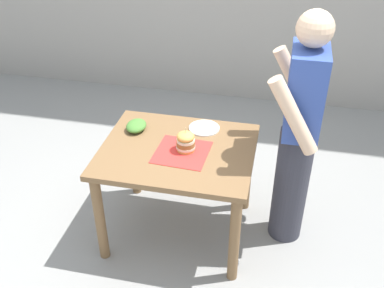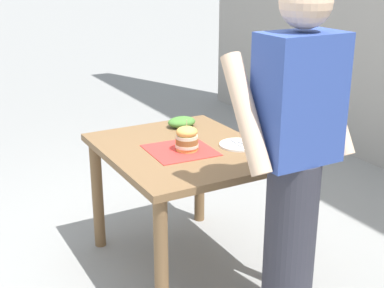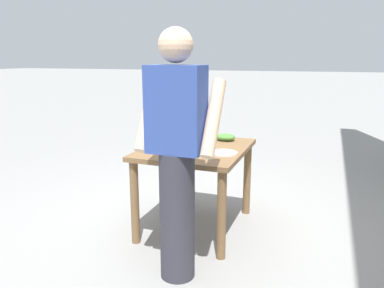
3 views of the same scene
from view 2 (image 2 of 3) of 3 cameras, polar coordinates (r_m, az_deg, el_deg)
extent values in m
plane|color=gray|center=(3.31, -0.86, -12.58)|extent=(80.00, 80.00, 0.00)
cube|color=brown|center=(3.00, -0.93, -0.72)|extent=(0.85, 1.03, 0.04)
cylinder|color=brown|center=(3.67, 0.81, -3.13)|extent=(0.07, 0.07, 0.70)
cylinder|color=brown|center=(3.39, -10.05, -5.35)|extent=(0.07, 0.07, 0.70)
cylinder|color=brown|center=(2.99, 9.61, -8.89)|extent=(0.07, 0.07, 0.70)
cylinder|color=brown|center=(2.64, -3.30, -12.63)|extent=(0.07, 0.07, 0.70)
cube|color=red|center=(2.94, -1.25, -0.67)|extent=(0.36, 0.36, 0.00)
cylinder|color=gold|center=(2.93, -0.56, -0.47)|extent=(0.12, 0.12, 0.02)
cylinder|color=beige|center=(2.93, -0.56, -0.13)|extent=(0.13, 0.13, 0.02)
cylinder|color=brown|center=(2.92, -0.56, 0.33)|extent=(0.12, 0.12, 0.03)
cylinder|color=beige|center=(2.91, -0.56, 0.79)|extent=(0.12, 0.12, 0.02)
ellipsoid|color=gold|center=(2.90, -0.56, 1.29)|extent=(0.12, 0.12, 0.06)
cylinder|color=#D1B77F|center=(2.89, -0.56, 2.07)|extent=(0.00, 0.00, 0.05)
cylinder|color=#8EA83D|center=(2.96, 0.41, -0.25)|extent=(0.06, 0.08, 0.02)
cylinder|color=white|center=(3.02, 5.01, -0.08)|extent=(0.22, 0.22, 0.01)
cylinder|color=silver|center=(3.03, 5.25, 0.14)|extent=(0.04, 0.17, 0.01)
cylinder|color=silver|center=(3.01, 4.78, 0.05)|extent=(0.03, 0.17, 0.01)
ellipsoid|color=#477F33|center=(3.35, -1.11, 2.37)|extent=(0.18, 0.14, 0.07)
cylinder|color=#33333D|center=(2.59, 10.31, -11.06)|extent=(0.24, 0.24, 0.90)
cube|color=#334C9E|center=(2.32, 11.37, 4.75)|extent=(0.36, 0.22, 0.56)
sphere|color=beige|center=(2.26, 12.05, 14.63)|extent=(0.22, 0.22, 0.22)
cylinder|color=beige|center=(2.52, 14.45, 4.51)|extent=(0.09, 0.34, 0.50)
cylinder|color=beige|center=(2.24, 5.78, 3.21)|extent=(0.09, 0.34, 0.50)
camera|label=1|loc=(2.27, -66.44, 26.53)|focal=42.00mm
camera|label=3|loc=(2.44, 71.76, 0.38)|focal=35.00mm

